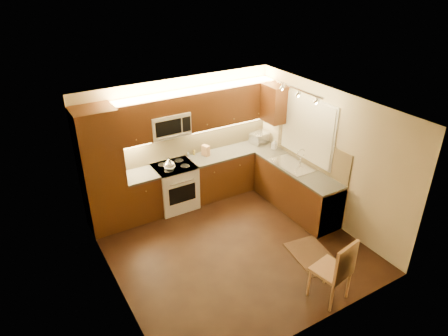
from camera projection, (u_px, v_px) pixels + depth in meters
floor at (233, 246)px, 7.03m from camera, size 4.00×4.00×0.01m
ceiling at (234, 109)px, 5.87m from camera, size 4.00×4.00×0.01m
wall_back at (180, 141)px, 7.97m from camera, size 4.00×0.01×2.50m
wall_front at (320, 254)px, 4.93m from camera, size 4.00×0.01×2.50m
wall_left at (110, 221)px, 5.54m from camera, size 0.01×4.00×2.50m
wall_right at (327, 156)px, 7.35m from camera, size 0.01×4.00×2.50m
pantry at (102, 171)px, 7.04m from camera, size 0.70×0.60×2.30m
base_cab_back_left at (142, 196)px, 7.68m from camera, size 0.62×0.60×0.86m
counter_back_left at (139, 176)px, 7.47m from camera, size 0.62×0.60×0.04m
base_cab_back_right at (232, 171)px, 8.59m from camera, size 1.92×0.60×0.86m
counter_back_right at (233, 152)px, 8.39m from camera, size 1.92×0.60×0.04m
base_cab_right at (296, 189)px, 7.90m from camera, size 0.60×2.00×0.86m
counter_right at (298, 169)px, 7.69m from camera, size 0.60×2.00×0.04m
dishwasher at (321, 206)px, 7.37m from camera, size 0.58×0.60×0.84m
backsplash_back at (196, 139)px, 8.15m from camera, size 3.30×0.02×0.60m
backsplash_right at (311, 151)px, 7.68m from camera, size 0.02×2.00×0.60m
upper_cab_back_left at (131, 123)px, 7.10m from camera, size 0.62×0.35×0.75m
upper_cab_back_right at (230, 104)px, 8.02m from camera, size 1.92×0.35×0.75m
upper_cab_bridge at (167, 105)px, 7.31m from camera, size 0.76×0.35×0.31m
upper_cab_right_corner at (274, 103)px, 8.05m from camera, size 0.35×0.50×0.75m
stove at (175, 186)px, 7.95m from camera, size 0.76×0.65×0.92m
microwave at (168, 124)px, 7.47m from camera, size 0.76×0.38×0.44m
window_frame at (308, 128)px, 7.60m from camera, size 0.03×1.44×1.24m
window_blinds at (307, 129)px, 7.60m from camera, size 0.02×1.36×1.16m
sink at (293, 162)px, 7.76m from camera, size 0.52×0.86×0.15m
faucet at (301, 156)px, 7.81m from camera, size 0.20×0.04×0.30m
track_light_bar at (299, 89)px, 6.89m from camera, size 0.04×1.20×0.03m
kettle at (169, 164)px, 7.54m from camera, size 0.21×0.21×0.25m
toaster_oven at (259, 138)px, 8.69m from camera, size 0.42×0.35×0.23m
knife_block at (206, 150)px, 8.13m from camera, size 0.14×0.18×0.22m
spice_jar_a at (188, 154)px, 8.13m from camera, size 0.04×0.04×0.08m
spice_jar_b at (205, 150)px, 8.30m from camera, size 0.06×0.06×0.10m
spice_jar_c at (188, 154)px, 8.13m from camera, size 0.05×0.05×0.10m
spice_jar_d at (194, 152)px, 8.18m from camera, size 0.05×0.05×0.10m
soap_bottle at (274, 144)px, 8.42m from camera, size 0.12×0.12×0.20m
rug at (312, 255)px, 6.80m from camera, size 0.74×1.00×0.01m
dining_chair at (331, 269)px, 5.76m from camera, size 0.54×0.54×1.05m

